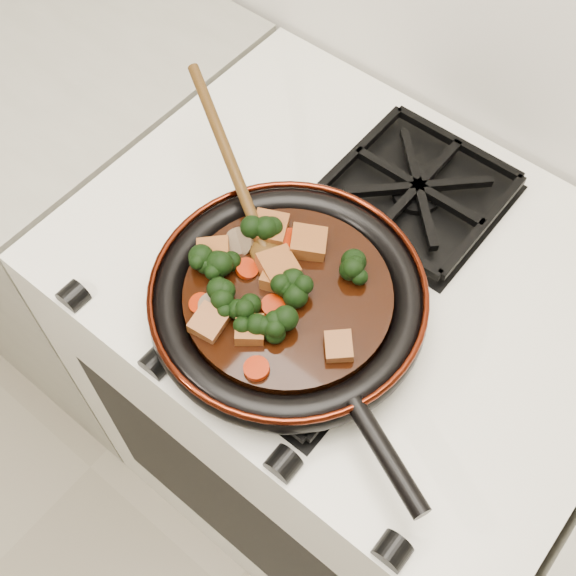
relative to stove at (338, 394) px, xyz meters
The scene contains 30 objects.
stove is the anchor object (origin of this frame).
burner_grate_front 0.48m from the stove, 90.00° to the right, with size 0.23×0.23×0.03m, color black, non-canonical shape.
burner_grate_back 0.48m from the stove, 90.00° to the left, with size 0.23×0.23×0.03m, color black, non-canonical shape.
skillet 0.51m from the stove, 97.24° to the right, with size 0.45×0.34×0.05m.
braising_sauce 0.51m from the stove, 98.16° to the right, with size 0.26×0.26×0.02m, color black.
tofu_cube_0 0.55m from the stove, 95.25° to the right, with size 0.03×0.03×0.02m, color brown.
tofu_cube_1 0.54m from the stove, 63.06° to the right, with size 0.03×0.03×0.02m, color brown.
tofu_cube_2 0.57m from the stove, 105.42° to the right, with size 0.04×0.04×0.02m, color brown.
tofu_cube_3 0.53m from the stove, 141.77° to the right, with size 0.04×0.04×0.02m, color brown.
tofu_cube_4 0.53m from the stove, 107.41° to the right, with size 0.04×0.04×0.02m, color brown.
tofu_cube_5 0.53m from the stove, 113.48° to the right, with size 0.04×0.04×0.02m, color brown.
tofu_cube_6 0.55m from the stove, 130.59° to the right, with size 0.04×0.04×0.02m, color brown.
tofu_cube_7 0.52m from the stove, 124.91° to the right, with size 0.04×0.04×0.02m, color brown.
broccoli_floret_0 0.56m from the stove, 124.98° to the right, with size 0.06×0.06×0.05m, color black, non-canonical shape.
broccoli_floret_1 0.55m from the stove, 101.01° to the right, with size 0.06×0.06×0.05m, color black, non-canonical shape.
broccoli_floret_2 0.56m from the stove, 110.03° to the right, with size 0.06×0.06×0.06m, color black, non-canonical shape.
broccoli_floret_3 0.55m from the stove, 123.84° to the right, with size 0.06×0.06×0.05m, color black, non-canonical shape.
broccoli_floret_4 0.54m from the stove, 140.43° to the right, with size 0.06×0.06×0.06m, color black, non-canonical shape.
broccoli_floret_5 0.53m from the stove, 95.97° to the right, with size 0.06×0.06×0.05m, color black, non-canonical shape.
broccoli_floret_6 0.53m from the stove, 66.87° to the right, with size 0.06×0.06×0.06m, color black, non-canonical shape.
broccoli_floret_7 0.55m from the stove, 90.35° to the right, with size 0.06×0.06×0.05m, color black, non-canonical shape.
carrot_coin_0 0.52m from the stove, 133.83° to the right, with size 0.03×0.03×0.01m, color #A21F04.
carrot_coin_1 0.56m from the stove, 85.16° to the right, with size 0.03×0.03×0.01m, color #A21F04.
carrot_coin_2 0.56m from the stove, 113.09° to the right, with size 0.03×0.03×0.01m, color #A21F04.
carrot_coin_3 0.54m from the stove, 96.83° to the right, with size 0.03×0.03×0.01m, color #A21F04.
carrot_coin_4 0.54m from the stove, 120.04° to the right, with size 0.03×0.03×0.01m, color #A21F04.
mushroom_slice_0 0.54m from the stove, 135.03° to the right, with size 0.03×0.03×0.01m, color brown.
mushroom_slice_1 0.54m from the stove, 135.16° to the right, with size 0.04×0.04×0.01m, color brown.
mushroom_slice_2 0.56m from the stove, 110.31° to the right, with size 0.03×0.03×0.01m, color brown.
wooden_spoon 0.56m from the stove, 157.75° to the right, with size 0.16×0.11×0.28m.
Camera 1 is at (0.27, 1.21, 1.70)m, focal length 45.00 mm.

